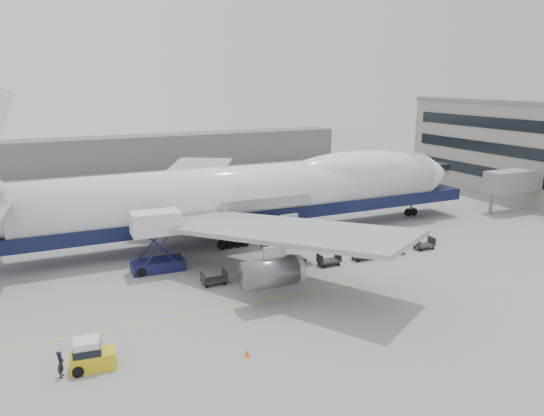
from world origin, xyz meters
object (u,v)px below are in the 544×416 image
airliner (252,192)px  baggage_tug (91,356)px  ground_worker (61,364)px  catering_truck (156,238)px

airliner → baggage_tug: (-21.64, -23.15, -4.68)m
ground_worker → airliner: bearing=-29.2°
airliner → baggage_tug: size_ratio=21.88×
airliner → catering_truck: (-13.18, -6.55, -2.18)m
baggage_tug → catering_truck: bearing=68.9°
airliner → baggage_tug: 32.03m
airliner → catering_truck: bearing=-153.6°
airliner → ground_worker: airliner is taller
catering_truck → ground_worker: bearing=-118.9°
airliner → catering_truck: 14.88m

